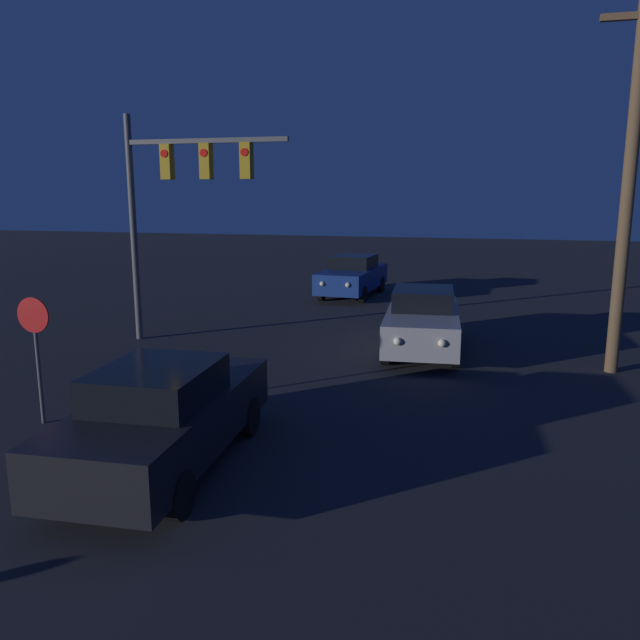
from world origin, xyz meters
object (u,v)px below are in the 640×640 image
(traffic_signal_mast, at_px, (175,188))
(utility_pole, at_px, (629,176))
(stop_sign, at_px, (36,338))
(car_near, at_px, (165,415))
(car_mid, at_px, (422,320))
(car_far, at_px, (353,276))

(traffic_signal_mast, relative_size, utility_pole, 0.72)
(traffic_signal_mast, xyz_separation_m, stop_sign, (0.51, -6.31, -2.59))
(car_near, relative_size, car_mid, 1.00)
(car_near, height_order, utility_pole, utility_pole)
(car_near, distance_m, car_mid, 8.51)
(car_near, relative_size, car_far, 1.00)
(traffic_signal_mast, bearing_deg, utility_pole, -1.13)
(traffic_signal_mast, relative_size, stop_sign, 2.67)
(stop_sign, distance_m, utility_pole, 12.35)
(car_mid, xyz_separation_m, utility_pole, (4.38, -0.81, 3.57))
(car_mid, relative_size, stop_sign, 2.10)
(traffic_signal_mast, height_order, stop_sign, traffic_signal_mast)
(car_far, xyz_separation_m, stop_sign, (-2.46, -15.10, 0.75))
(traffic_signal_mast, height_order, utility_pole, utility_pole)
(car_near, bearing_deg, stop_sign, 157.42)
(car_near, xyz_separation_m, car_mid, (2.98, 7.97, 0.00))
(stop_sign, relative_size, utility_pole, 0.27)
(car_mid, bearing_deg, car_far, -70.90)
(car_mid, relative_size, car_far, 1.00)
(car_mid, height_order, utility_pole, utility_pole)
(stop_sign, bearing_deg, car_far, 80.76)
(car_near, xyz_separation_m, car_far, (-0.55, 16.17, 0.00))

